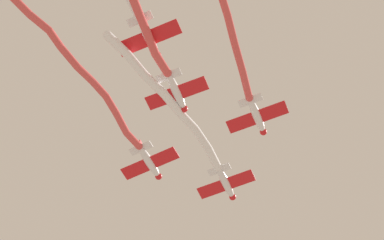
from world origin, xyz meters
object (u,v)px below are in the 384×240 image
at_px(airplane_right_wing, 257,116).
at_px(airplane_slot, 177,92).
at_px(airplane_left_wing, 150,163).
at_px(airplane_lead, 226,183).
at_px(airplane_trail, 149,37).

relative_size(airplane_right_wing, airplane_slot, 0.99).
xyz_separation_m(airplane_left_wing, airplane_right_wing, (9.33, -9.26, 0.70)).
bearing_deg(airplane_lead, airplane_right_wing, -136.56).
distance_m(airplane_slot, airplane_trail, 6.60).
relative_size(airplane_lead, airplane_right_wing, 0.99).
relative_size(airplane_lead, airplane_trail, 0.99).
bearing_deg(airplane_trail, airplane_left_wing, 24.32).
bearing_deg(airplane_right_wing, airplane_left_wing, 87.60).
distance_m(airplane_lead, airplane_slot, 13.16).
bearing_deg(airplane_right_wing, airplane_trail, 151.03).
xyz_separation_m(airplane_slot, airplane_trail, (-4.63, -4.67, 0.60)).
relative_size(airplane_left_wing, airplane_right_wing, 0.99).
xyz_separation_m(airplane_left_wing, airplane_slot, (0.03, -9.29, 0.20)).
xyz_separation_m(airplane_lead, airplane_trail, (-13.89, -14.01, 0.40)).
bearing_deg(airplane_slot, airplane_left_wing, 41.83).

